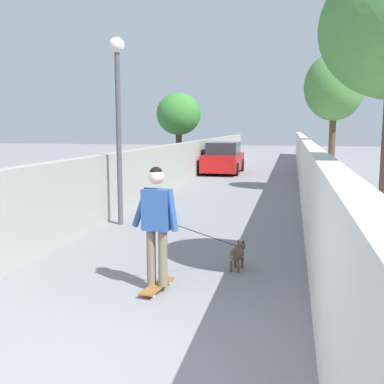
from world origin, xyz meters
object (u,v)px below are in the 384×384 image
person_skateboarder (157,217)px  dog (237,253)px  tree_right_near (334,88)px  skateboard (157,286)px  lamp_post (118,98)px  tree_left_mid (179,115)px  car_near (223,159)px

person_skateboarder → dog: (1.23, -0.99, -0.80)m
tree_right_near → skateboard: bearing=163.3°
tree_right_near → lamp_post: 8.32m
tree_right_near → tree_left_mid: tree_right_near is taller
person_skateboarder → dog: bearing=-39.0°
lamp_post → dog: bearing=-132.7°
tree_left_mid → skateboard: bearing=-167.1°
tree_right_near → car_near: bearing=36.8°
tree_left_mid → person_skateboarder: tree_left_mid is taller
tree_right_near → lamp_post: (-6.38, 5.30, -0.66)m
tree_right_near → dog: (-9.28, 2.16, -3.35)m
tree_right_near → tree_left_mid: bearing=49.1°
tree_left_mid → dog: (-15.28, -4.77, -2.64)m
lamp_post → car_near: lamp_post is taller
tree_right_near → car_near: tree_right_near is taller
lamp_post → car_near: 12.88m
person_skateboarder → dog: person_skateboarder is taller
person_skateboarder → car_near: (16.80, 1.55, -0.36)m
skateboard → car_near: bearing=5.3°
dog → car_near: car_near is taller
tree_right_near → car_near: (6.29, 4.70, -2.91)m
dog → person_skateboarder: bearing=141.0°
lamp_post → dog: 5.05m
car_near → person_skateboarder: bearing=-174.7°
tree_left_mid → lamp_post: lamp_post is taller
car_near → dog: bearing=-170.7°
tree_right_near → lamp_post: bearing=140.3°
dog → car_near: (15.57, 2.54, 0.44)m
tree_left_mid → skateboard: size_ratio=4.88×
person_skateboarder → car_near: person_skateboarder is taller
dog → car_near: bearing=9.3°
skateboard → car_near: size_ratio=0.21×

